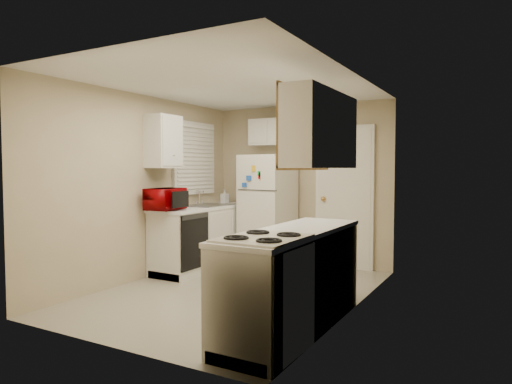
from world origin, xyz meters
The scene contains 19 objects.
floor centered at (0.00, 0.00, 0.00)m, with size 3.80×3.80×0.00m, color #B8B19B.
ceiling centered at (0.00, 0.00, 2.40)m, with size 3.80×3.80×0.00m, color white.
wall_left centered at (-1.40, 0.00, 1.20)m, with size 3.80×3.80×0.00m, color tan.
wall_right centered at (1.40, 0.00, 1.20)m, with size 3.80×3.80×0.00m, color tan.
wall_back centered at (0.00, 1.90, 1.20)m, with size 2.80×2.80×0.00m, color tan.
wall_front centered at (0.00, -1.90, 1.20)m, with size 2.80×2.80×0.00m, color tan.
left_counter centered at (-1.10, 0.90, 0.45)m, with size 0.60×1.80×0.90m, color silver.
dishwasher centered at (-0.81, 0.30, 0.49)m, with size 0.03×0.58×0.72m, color black.
sink centered at (-1.10, 1.05, 0.86)m, with size 0.54×0.74×0.16m, color gray.
microwave centered at (-1.15, 0.13, 1.05)m, with size 0.29×0.52×0.34m, color #8E0105.
soap_bottle centered at (-1.15, 1.55, 1.00)m, with size 0.10×0.10×0.22m, color white.
window_blinds centered at (-1.36, 1.05, 1.60)m, with size 0.10×0.98×1.08m, color silver.
upper_cabinet_left centered at (-1.25, 0.22, 1.80)m, with size 0.30×0.45×0.70m, color silver.
refrigerator centered at (-0.39, 1.56, 0.82)m, with size 0.68×0.66×1.65m, color silver.
cabinet_over_fridge centered at (-0.40, 1.75, 2.00)m, with size 0.70×0.30×0.40m, color silver.
interior_door centered at (0.70, 1.86, 1.02)m, with size 0.86×0.06×2.08m, color silver.
right_counter centered at (1.10, -0.80, 0.45)m, with size 0.60×2.00×0.90m, color silver.
stove centered at (1.12, -1.40, 0.43)m, with size 0.57×0.70×0.86m, color silver.
upper_cabinet_right centered at (1.25, -0.50, 1.80)m, with size 0.30×1.20×0.70m, color silver.
Camera 1 is at (2.78, -4.49, 1.45)m, focal length 32.00 mm.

